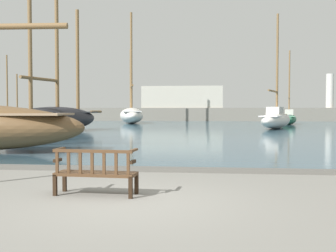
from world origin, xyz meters
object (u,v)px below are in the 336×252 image
sailboat_centre_channel (7,119)px  sailboat_mid_port (289,118)px  sailboat_outer_port (56,116)px  sailboat_far_starboard (132,114)px  park_bench (95,171)px  sailboat_outer_starboard (276,119)px

sailboat_centre_channel → sailboat_mid_port: sailboat_mid_port is taller
sailboat_outer_port → sailboat_mid_port: size_ratio=1.63×
sailboat_far_starboard → sailboat_mid_port: bearing=-5.5°
sailboat_outer_port → sailboat_mid_port: 26.08m
sailboat_centre_channel → sailboat_mid_port: size_ratio=0.91×
sailboat_mid_port → sailboat_centre_channel: bearing=-170.7°
park_bench → sailboat_centre_channel: (-19.31, 33.76, 0.20)m
park_bench → sailboat_far_starboard: sailboat_far_starboard is taller
sailboat_outer_port → sailboat_far_starboard: 19.25m
park_bench → sailboat_mid_port: sailboat_mid_port is taller
sailboat_mid_port → sailboat_far_starboard: bearing=174.5°
park_bench → sailboat_far_starboard: 40.95m
sailboat_outer_port → sailboat_mid_port: sailboat_outer_port is taller
sailboat_outer_starboard → sailboat_mid_port: sailboat_outer_starboard is taller
sailboat_outer_port → sailboat_mid_port: bearing=42.1°
sailboat_outer_port → sailboat_mid_port: (19.35, 17.49, -0.44)m
park_bench → sailboat_centre_channel: bearing=119.8°
park_bench → sailboat_outer_starboard: size_ratio=0.16×
sailboat_centre_channel → sailboat_far_starboard: size_ratio=0.57×
sailboat_outer_starboard → sailboat_outer_port: (-16.58, -7.44, 0.31)m
sailboat_outer_port → sailboat_outer_starboard: bearing=24.2°
sailboat_outer_port → sailboat_far_starboard: (1.70, 19.18, -0.05)m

